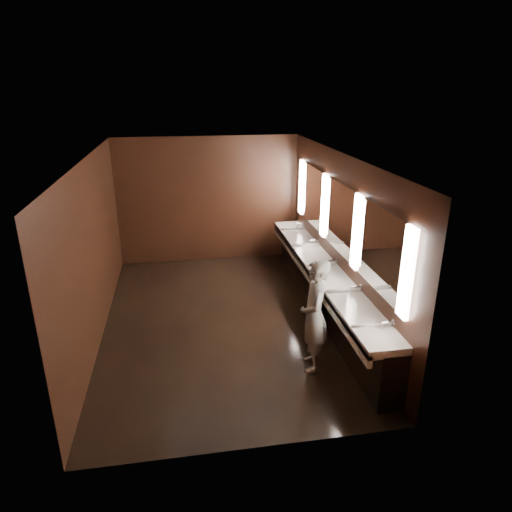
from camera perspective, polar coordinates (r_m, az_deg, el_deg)
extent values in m
plane|color=black|center=(8.00, -4.05, -8.02)|extent=(6.00, 6.00, 0.00)
cube|color=#2D2D2B|center=(7.08, -4.63, 12.23)|extent=(4.00, 6.00, 0.02)
cube|color=black|center=(10.29, -5.95, 6.94)|extent=(4.00, 0.02, 2.80)
cube|color=black|center=(4.71, -0.73, -10.51)|extent=(4.00, 0.02, 2.80)
cube|color=black|center=(7.53, -19.66, 0.56)|extent=(0.02, 6.00, 2.80)
cube|color=black|center=(7.85, 10.38, 2.27)|extent=(0.02, 6.00, 2.80)
cube|color=black|center=(8.16, 8.74, -4.43)|extent=(0.36, 5.40, 0.81)
cube|color=silver|center=(7.95, 8.26, -1.58)|extent=(0.55, 5.40, 0.12)
cube|color=silver|center=(7.91, 6.54, -2.24)|extent=(0.06, 5.40, 0.18)
cylinder|color=silver|center=(6.12, 16.21, -7.98)|extent=(0.18, 0.04, 0.04)
cylinder|color=silver|center=(7.01, 12.45, -3.79)|extent=(0.18, 0.04, 0.04)
cylinder|color=silver|center=(7.95, 9.58, -0.56)|extent=(0.18, 0.04, 0.04)
cylinder|color=silver|center=(8.93, 7.34, 1.98)|extent=(0.18, 0.04, 0.04)
cylinder|color=silver|center=(9.94, 5.54, 4.00)|extent=(0.18, 0.04, 0.04)
cube|color=white|center=(5.66, 18.37, -2.08)|extent=(0.06, 0.22, 1.15)
cube|color=white|center=(6.33, 15.24, 0.69)|extent=(0.03, 1.32, 1.15)
cube|color=white|center=(7.02, 12.49, 2.91)|extent=(0.06, 0.23, 1.15)
cube|color=white|center=(7.74, 10.44, 4.72)|extent=(0.03, 1.32, 1.15)
cube|color=white|center=(8.46, 8.54, 6.22)|extent=(0.06, 0.23, 1.15)
cube|color=white|center=(9.21, 7.12, 7.48)|extent=(0.03, 1.32, 1.15)
cube|color=white|center=(9.95, 5.73, 8.54)|extent=(0.06, 0.22, 1.15)
imported|color=#82A1C3|center=(6.43, 7.31, -7.43)|extent=(0.52, 0.67, 1.65)
cylinder|color=black|center=(7.76, 7.95, -6.60)|extent=(0.51, 0.51, 0.61)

